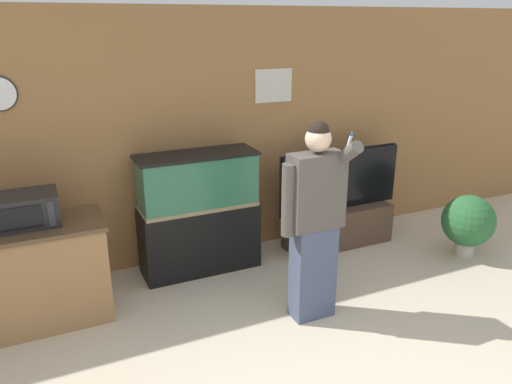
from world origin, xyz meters
TOP-DOWN VIEW (x-y plane):
  - wall_back_paneled at (-0.00, 3.09)m, footprint 10.00×0.08m
  - counter_island at (-1.76, 2.41)m, footprint 1.53×0.63m
  - microwave at (-1.57, 2.45)m, footprint 0.50×0.39m
  - aquarium_on_stand at (-0.02, 2.75)m, footprint 1.19×0.44m
  - tv_on_stand at (1.60, 2.65)m, footprint 1.50×0.40m
  - person_standing at (0.57, 1.51)m, footprint 0.54×0.41m
  - potted_plant at (2.72, 1.82)m, footprint 0.56×0.56m

SIDE VIEW (x-z plane):
  - tv_on_stand at x=1.60m, z-range -0.23..0.90m
  - potted_plant at x=2.72m, z-range 0.05..0.74m
  - counter_island at x=-1.76m, z-range 0.00..0.88m
  - aquarium_on_stand at x=-0.02m, z-range 0.00..1.24m
  - person_standing at x=0.57m, z-range 0.04..1.76m
  - microwave at x=-1.57m, z-range 0.88..1.14m
  - wall_back_paneled at x=0.00m, z-range 0.00..2.60m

